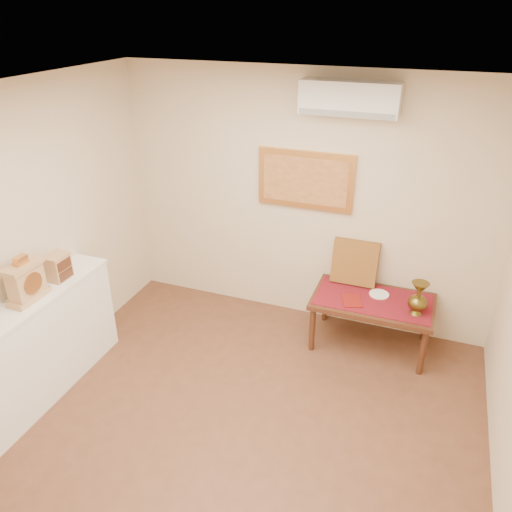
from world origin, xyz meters
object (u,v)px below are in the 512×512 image
at_px(low_table, 373,305).
at_px(display_ledge, 27,357).
at_px(mantel_clock, 26,282).
at_px(wooden_chest, 58,267).
at_px(brass_urn_tall, 419,295).

bearing_deg(low_table, display_ledge, -144.90).
height_order(display_ledge, mantel_clock, mantel_clock).
bearing_deg(display_ledge, wooden_chest, 88.15).
xyz_separation_m(brass_urn_tall, wooden_chest, (-3.08, -1.22, 0.34)).
height_order(display_ledge, low_table, display_ledge).
bearing_deg(low_table, brass_urn_tall, -15.57).
bearing_deg(wooden_chest, display_ledge, -91.85).
distance_m(display_ledge, low_table, 3.27).
bearing_deg(wooden_chest, mantel_clock, -90.30).
distance_m(brass_urn_tall, wooden_chest, 3.33).
bearing_deg(brass_urn_tall, display_ledge, -150.33).
relative_size(brass_urn_tall, mantel_clock, 1.01).
bearing_deg(low_table, mantel_clock, -147.17).
bearing_deg(mantel_clock, low_table, 32.83).
distance_m(brass_urn_tall, low_table, 0.52).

